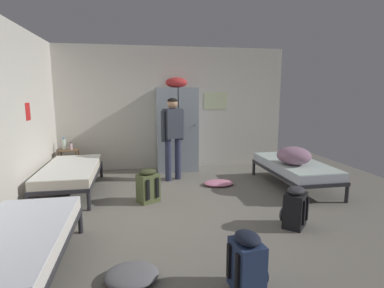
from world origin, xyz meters
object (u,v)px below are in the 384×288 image
Objects in this scene: bed_left_rear at (71,172)px; backpack_black at (294,208)px; bed_left_front at (15,243)px; lotion_bottle at (71,146)px; backpack_olive at (148,186)px; bed_right at (294,167)px; person_traveler at (173,131)px; bedding_heap at (294,156)px; clothes_pile_grey at (132,275)px; locker_bank at (177,128)px; backpack_navy at (248,263)px; water_bottle at (64,144)px; shelf_unit at (69,160)px; clothes_pile_pink at (219,183)px.

bed_left_rear is 3.45× the size of backpack_black.
lotion_bottle is at bearing 92.78° from bed_left_front.
lotion_bottle is 0.29× the size of backpack_olive.
backpack_olive is (1.31, -0.71, -0.12)m from bed_left_rear.
bed_left_rear is (-4.03, 0.43, 0.00)m from bed_right.
person_traveler is at bearing 64.38° from backpack_olive.
bedding_heap is 3.62m from clothes_pile_grey.
lotion_bottle is at bearing 162.36° from person_traveler.
locker_bank is 1.09× the size of bed_left_front.
backpack_navy is at bearing -89.58° from locker_bank.
locker_bank is at bearing 134.64° from bedding_heap.
backpack_black is 1.07× the size of clothes_pile_grey.
locker_bank is 8.25× the size of water_bottle.
bed_left_front is 7.57× the size of water_bottle.
person_traveler is 2.88m from backpack_black.
shelf_unit is at bearing -14.04° from water_bottle.
bedding_heap is (3.89, -0.63, 0.27)m from bed_left_rear.
bed_left_rear is (-2.06, -1.23, -0.59)m from locker_bank.
water_bottle is at bearing 119.32° from backpack_navy.
bed_left_rear is 1.25m from water_bottle.
locker_bank reaches higher than backpack_navy.
bed_left_rear is 3.02m from clothes_pile_grey.
clothes_pile_pink is (-1.21, 0.57, -0.61)m from bedding_heap.
bedding_heap is 1.20× the size of clothes_pile_grey.
bed_left_rear is at bearing 110.63° from clothes_pile_grey.
backpack_black is at bearing 10.62° from bed_left_front.
backpack_black is at bearing -32.34° from bed_left_rear.
backpack_olive is at bearing -154.67° from clothes_pile_pink.
shelf_unit is 1.18m from bed_left_rear.
backpack_navy reaches higher than bed_right.
backpack_olive is at bearing -111.06° from locker_bank.
bed_right is at bearing -20.15° from water_bottle.
shelf_unit is at bearing -178.11° from locker_bank.
water_bottle is (-4.36, 1.60, 0.30)m from bed_right.
water_bottle is 3.31m from clothes_pile_pink.
backpack_black is 2.26m from clothes_pile_grey.
bed_left_rear is 3.95m from bedding_heap.
bed_right is 3.82m from clothes_pile_grey.
backpack_olive is at bearing -174.13° from bed_right.
person_traveler reaches higher than clothes_pile_grey.
bed_left_front is (0.00, -2.60, 0.00)m from bed_left_rear.
water_bottle is at bearing 162.07° from person_traveler.
backpack_black is (1.85, -1.29, 0.00)m from backpack_olive.
clothes_pile_pink is (0.59, 3.07, -0.22)m from backpack_navy.
bed_left_front is at bearing 165.59° from backpack_navy.
bed_right is 1.00× the size of bed_left_rear.
locker_bank is 3.76× the size of backpack_black.
bed_right and bed_left_front have the same top height.
backpack_olive reaches higher than bed_left_rear.
backpack_black is (1.29, -2.46, -0.73)m from person_traveler.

